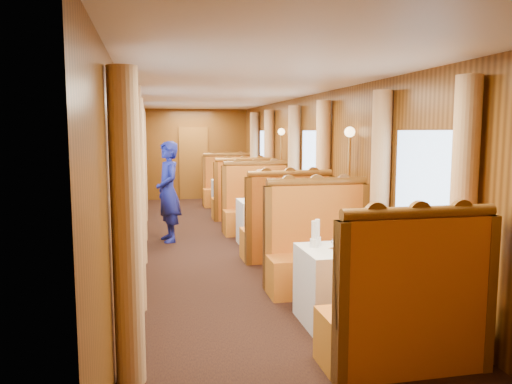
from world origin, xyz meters
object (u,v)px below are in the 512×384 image
object	(u,v)px
teapot_back	(340,241)
steward	(168,192)
banquette_near_fwd	(405,317)
fruit_plate	(392,247)
banquette_mid_aft	(258,210)
teapot_right	(355,244)
rose_vase_far	(235,173)
banquette_far_aft	(228,189)
banquette_mid_fwd	(287,231)
banquette_far_fwd	(243,200)
teapot_left	(341,244)
passenger	(260,195)
banquette_near_aft	(320,255)
table_near	(354,285)
table_mid	(270,222)
table_far	(235,196)
tea_tray	(350,249)
rose_vase_mid	(269,190)

from	to	relation	value
teapot_back	steward	distance (m)	4.29
banquette_near_fwd	fruit_plate	distance (m)	1.01
banquette_mid_aft	teapot_right	xyz separation A→B (m)	(-0.04, -4.61, 0.39)
fruit_plate	rose_vase_far	xyz separation A→B (m)	(-0.34, 7.09, 0.16)
banquette_far_aft	banquette_mid_fwd	bearing A→B (deg)	-90.00
banquette_far_fwd	banquette_mid_aft	bearing A→B (deg)	-90.00
teapot_left	banquette_near_fwd	bearing A→B (deg)	-57.32
banquette_near_fwd	banquette_far_aft	size ratio (longest dim) A/B	1.00
rose_vase_far	passenger	distance (m)	2.68
banquette_near_fwd	steward	size ratio (longest dim) A/B	0.78
banquette_near_aft	fruit_plate	distance (m)	1.24
banquette_mid_fwd	rose_vase_far	size ratio (longest dim) A/B	3.72
teapot_left	fruit_plate	bearing A→B (deg)	17.56
table_near	banquette_far_aft	size ratio (longest dim) A/B	0.78
steward	banquette_mid_aft	bearing A→B (deg)	90.69
teapot_back	rose_vase_far	xyz separation A→B (m)	(0.12, 6.87, 0.12)
fruit_plate	passenger	distance (m)	4.43
passenger	banquette_mid_aft	bearing A→B (deg)	90.00
banquette_far_aft	teapot_back	size ratio (longest dim) A/B	9.47
table_mid	banquette_far_aft	size ratio (longest dim) A/B	0.78
table_mid	steward	world-z (taller)	steward
teapot_back	passenger	world-z (taller)	passenger
table_near	table_far	size ratio (longest dim) A/B	1.00
banquette_far_fwd	passenger	world-z (taller)	banquette_far_fwd
steward	table_near	bearing A→B (deg)	8.71
banquette_near_fwd	teapot_right	xyz separation A→B (m)	(-0.04, 0.92, 0.39)
banquette_mid_fwd	banquette_far_aft	world-z (taller)	same
banquette_far_aft	table_near	bearing A→B (deg)	-90.00
banquette_near_fwd	banquette_far_fwd	bearing A→B (deg)	90.00
banquette_near_fwd	banquette_mid_aft	world-z (taller)	same
tea_tray	teapot_left	bearing A→B (deg)	-166.57
rose_vase_far	banquette_far_fwd	bearing A→B (deg)	-89.70
banquette_far_aft	steward	distance (m)	4.27
banquette_far_fwd	teapot_right	world-z (taller)	banquette_far_fwd
banquette_near_aft	banquette_far_fwd	xyz separation A→B (m)	(0.00, 4.97, 0.00)
banquette_mid_fwd	banquette_far_aft	xyz separation A→B (m)	(0.00, 5.53, 0.00)
teapot_back	fruit_plate	world-z (taller)	teapot_back
banquette_near_fwd	banquette_far_fwd	distance (m)	7.00
teapot_right	teapot_back	bearing A→B (deg)	127.86
banquette_near_aft	steward	size ratio (longest dim) A/B	0.78
teapot_right	banquette_far_fwd	bearing A→B (deg)	104.26
table_mid	table_far	world-z (taller)	same
table_far	teapot_left	bearing A→B (deg)	-91.46
banquette_near_aft	teapot_right	world-z (taller)	banquette_near_aft
banquette_mid_fwd	rose_vase_far	xyz separation A→B (m)	(-0.01, 4.48, 0.50)
banquette_near_fwd	fruit_plate	bearing A→B (deg)	69.54
banquette_mid_fwd	rose_vase_mid	world-z (taller)	banquette_mid_fwd
table_mid	banquette_far_fwd	xyz separation A→B (m)	(0.00, 2.49, 0.05)
banquette_mid_aft	rose_vase_far	bearing A→B (deg)	90.12
banquette_mid_fwd	steward	bearing A→B (deg)	135.63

